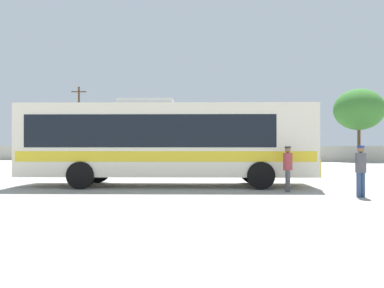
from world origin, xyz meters
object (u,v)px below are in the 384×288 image
roadside_tree_midleft (191,122)px  roadside_tree_midright (241,119)px  utility_pole_near (79,121)px  attendant_by_bus_door (288,166)px  coach_bus_cream_yellow (164,140)px  roadside_tree_right (359,110)px  passenger_waiting_on_apron (361,168)px  roadside_tree_left (95,124)px  parked_car_leftmost_grey (114,154)px  parked_car_second_dark_blue (174,154)px

roadside_tree_midleft → roadside_tree_midright: roadside_tree_midright is taller
utility_pole_near → roadside_tree_midleft: utility_pole_near is taller
attendant_by_bus_door → utility_pole_near: 36.80m
coach_bus_cream_yellow → roadside_tree_right: 30.74m
utility_pole_near → passenger_waiting_on_apron: bearing=-52.4°
roadside_tree_midleft → roadside_tree_left: bearing=-172.2°
roadside_tree_left → roadside_tree_midleft: bearing=7.8°
coach_bus_cream_yellow → parked_car_leftmost_grey: 23.80m
attendant_by_bus_door → passenger_waiting_on_apron: bearing=-27.9°
parked_car_second_dark_blue → roadside_tree_right: 19.94m
coach_bus_cream_yellow → roadside_tree_left: size_ratio=1.96×
attendant_by_bus_door → roadside_tree_midright: roadside_tree_midright is taller
roadside_tree_right → attendant_by_bus_door: bearing=-110.0°
passenger_waiting_on_apron → roadside_tree_right: (8.03, 29.12, 4.47)m
coach_bus_cream_yellow → utility_pole_near: bearing=120.7°
coach_bus_cream_yellow → parked_car_second_dark_blue: size_ratio=2.88×
parked_car_leftmost_grey → parked_car_second_dark_blue: parked_car_leftmost_grey is taller
passenger_waiting_on_apron → roadside_tree_left: size_ratio=0.27×
passenger_waiting_on_apron → parked_car_second_dark_blue: size_ratio=0.40×
passenger_waiting_on_apron → roadside_tree_midright: (-4.23, 29.48, 3.64)m
passenger_waiting_on_apron → roadside_tree_left: 38.45m
coach_bus_cream_yellow → attendant_by_bus_door: (4.78, -1.35, -0.96)m
parked_car_second_dark_blue → roadside_tree_left: size_ratio=0.68×
roadside_tree_left → roadside_tree_midright: size_ratio=0.97×
passenger_waiting_on_apron → parked_car_second_dark_blue: passenger_waiting_on_apron is taller
passenger_waiting_on_apron → coach_bus_cream_yellow: bearing=160.2°
attendant_by_bus_door → roadside_tree_midright: (-2.08, 28.34, 3.66)m
roadside_tree_right → passenger_waiting_on_apron: bearing=-105.4°
utility_pole_near → parked_car_leftmost_grey: bearing=-44.2°
parked_car_second_dark_blue → roadside_tree_midleft: (0.39, 8.78, 3.71)m
parked_car_second_dark_blue → utility_pole_near: bearing=153.2°
parked_car_leftmost_grey → utility_pole_near: bearing=135.8°
passenger_waiting_on_apron → roadside_tree_right: bearing=74.6°
parked_car_second_dark_blue → roadside_tree_right: size_ratio=0.54×
parked_car_second_dark_blue → roadside_tree_midright: (6.50, 5.27, 3.82)m
passenger_waiting_on_apron → roadside_tree_left: bearing=125.0°
roadside_tree_midleft → roadside_tree_midright: 7.05m
parked_car_second_dark_blue → utility_pole_near: 15.00m
parked_car_second_dark_blue → roadside_tree_midleft: size_ratio=0.70×
coach_bus_cream_yellow → parked_car_leftmost_grey: size_ratio=2.58×
attendant_by_bus_door → roadside_tree_right: roadside_tree_right is taller
passenger_waiting_on_apron → roadside_tree_midright: 30.00m
attendant_by_bus_door → parked_car_leftmost_grey: (-14.69, 22.96, -0.11)m
roadside_tree_midright → roadside_tree_midleft: bearing=150.1°
roadside_tree_midright → parked_car_leftmost_grey: bearing=-156.9°
coach_bus_cream_yellow → attendant_by_bus_door: size_ratio=7.35×
coach_bus_cream_yellow → attendant_by_bus_door: 5.06m
parked_car_leftmost_grey → parked_car_second_dark_blue: bearing=1.0°
coach_bus_cream_yellow → roadside_tree_midright: (2.69, 26.99, 2.70)m
roadside_tree_left → roadside_tree_right: size_ratio=0.80×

